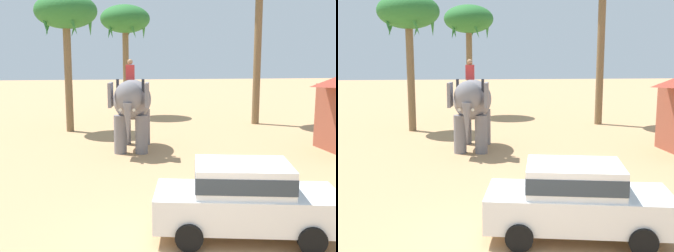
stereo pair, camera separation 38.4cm
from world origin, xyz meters
The scene contains 5 objects.
ground_plane centered at (0.00, 0.00, 0.00)m, with size 120.00×120.00×0.00m, color tan.
car_sedan_foreground centered at (0.79, 0.29, 0.93)m, with size 4.34×2.41×1.70m.
elephant_with_mahout centered at (-1.41, 9.47, 1.99)m, with size 2.00×3.97×3.88m.
palm_tree_behind_elephant centered at (-1.43, 19.84, 6.13)m, with size 3.20×3.20×7.21m.
palm_tree_near_hut centered at (-4.55, 14.34, 6.08)m, with size 3.20×3.20×7.15m.
Camera 1 is at (-2.00, -8.68, 4.11)m, focal length 45.84 mm.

